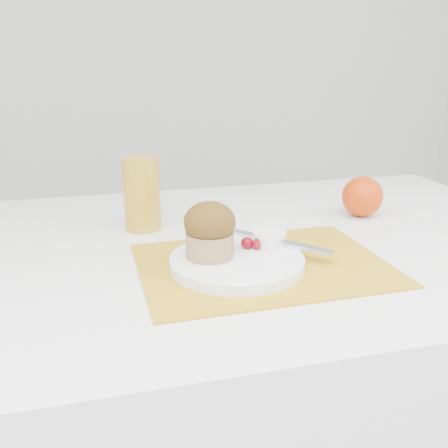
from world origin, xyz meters
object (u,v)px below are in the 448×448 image
object	(u,v)px
plate	(237,262)
orange	(362,197)
table	(259,405)
juice_glass	(142,194)
muffin	(210,230)

from	to	relation	value
plate	orange	distance (m)	0.39
orange	plate	bearing A→B (deg)	-148.47
orange	table	bearing A→B (deg)	-162.40
table	juice_glass	xyz separation A→B (m)	(-0.21, 0.11, 0.45)
table	orange	world-z (taller)	orange
table	orange	bearing A→B (deg)	17.60
plate	juice_glass	world-z (taller)	juice_glass
table	plate	xyz separation A→B (m)	(-0.09, -0.13, 0.39)
table	plate	bearing A→B (deg)	-125.04
table	orange	size ratio (longest dim) A/B	14.10
orange	muffin	bearing A→B (deg)	-153.02
plate	muffin	world-z (taller)	muffin
plate	juice_glass	size ratio (longest dim) A/B	1.51
table	plate	size ratio (longest dim) A/B	5.62
orange	muffin	size ratio (longest dim) A/B	0.87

